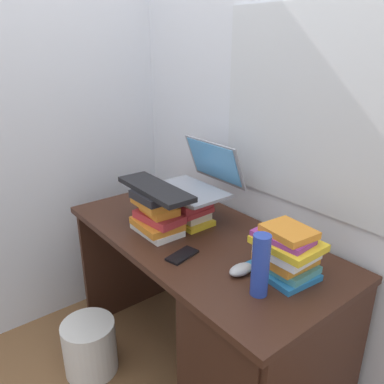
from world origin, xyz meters
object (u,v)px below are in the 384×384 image
object	(u,v)px
cell_phone	(182,255)
keyboard	(155,189)
book_stack_keyboard_riser	(157,214)
mug	(161,194)
computer_mouse	(241,270)
wastebasket	(90,347)
water_bottle	(260,265)
book_stack_side	(286,253)
book_stack_tall	(188,206)
desk	(246,342)
laptop	(200,178)

from	to	relation	value
cell_phone	keyboard	bearing A→B (deg)	158.95
book_stack_keyboard_riser	mug	bearing A→B (deg)	142.74
computer_mouse	wastebasket	distance (m)	0.98
mug	water_bottle	bearing A→B (deg)	-12.30
mug	book_stack_side	bearing A→B (deg)	-1.74
book_stack_tall	mug	world-z (taller)	book_stack_tall
book_stack_tall	computer_mouse	distance (m)	0.49
desk	water_bottle	world-z (taller)	water_bottle
book_stack_tall	water_bottle	world-z (taller)	water_bottle
computer_mouse	wastebasket	bearing A→B (deg)	-150.83
desk	book_stack_keyboard_riser	distance (m)	0.65
laptop	mug	size ratio (longest dim) A/B	3.08
laptop	wastebasket	world-z (taller)	laptop
wastebasket	book_stack_tall	bearing A→B (deg)	69.91
desk	book_stack_tall	world-z (taller)	book_stack_tall
laptop	computer_mouse	world-z (taller)	laptop
keyboard	cell_phone	bearing A→B (deg)	-7.71
book_stack_side	water_bottle	size ratio (longest dim) A/B	1.08
book_stack_keyboard_riser	water_bottle	bearing A→B (deg)	1.77
keyboard	mug	bearing A→B (deg)	143.44
desk	mug	xyz separation A→B (m)	(-0.75, 0.10, 0.39)
book_stack_side	wastebasket	world-z (taller)	book_stack_side
desk	keyboard	bearing A→B (deg)	-167.95
computer_mouse	mug	size ratio (longest dim) A/B	0.91
book_stack_tall	water_bottle	bearing A→B (deg)	-15.16
wastebasket	mug	bearing A→B (deg)	100.23
water_bottle	desk	bearing A→B (deg)	143.76
book_stack_keyboard_riser	book_stack_side	xyz separation A→B (m)	(0.57, 0.18, -0.00)
book_stack_tall	book_stack_side	xyz separation A→B (m)	(0.57, 0.00, 0.01)
book_stack_side	laptop	xyz separation A→B (m)	(-0.57, 0.06, 0.12)
desk	laptop	xyz separation A→B (m)	(-0.48, 0.14, 0.55)
mug	cell_phone	distance (m)	0.57
wastebasket	keyboard	bearing A→B (deg)	60.05
cell_phone	wastebasket	size ratio (longest dim) A/B	0.49
book_stack_side	cell_phone	bearing A→B (deg)	-146.70
mug	keyboard	bearing A→B (deg)	-37.75
book_stack_side	wastebasket	size ratio (longest dim) A/B	0.87
computer_mouse	wastebasket	xyz separation A→B (m)	(-0.65, -0.36, -0.63)
book_stack_keyboard_riser	water_bottle	world-z (taller)	water_bottle
computer_mouse	desk	bearing A→B (deg)	79.06
water_bottle	cell_phone	xyz separation A→B (m)	(-0.36, -0.06, -0.11)
keyboard	cell_phone	xyz separation A→B (m)	(0.24, -0.04, -0.20)
book_stack_keyboard_riser	desk	bearing A→B (deg)	12.08
book_stack_side	mug	world-z (taller)	book_stack_side
book_stack_tall	cell_phone	xyz separation A→B (m)	(0.24, -0.22, -0.08)
book_stack_keyboard_riser	laptop	world-z (taller)	laptop
computer_mouse	cell_phone	xyz separation A→B (m)	(-0.23, -0.10, -0.01)
book_stack_tall	laptop	size ratio (longest dim) A/B	0.67
computer_mouse	cell_phone	world-z (taller)	computer_mouse
desk	laptop	bearing A→B (deg)	163.28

